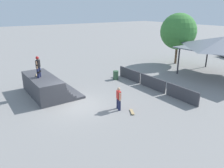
% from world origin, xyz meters
% --- Properties ---
extents(ground_plane, '(160.00, 160.00, 0.00)m').
position_xyz_m(ground_plane, '(0.00, 0.00, 0.00)').
color(ground_plane, gray).
extents(quarter_pipe_ramp, '(4.95, 3.43, 1.56)m').
position_xyz_m(quarter_pipe_ramp, '(-3.27, -1.06, 0.70)').
color(quarter_pipe_ramp, '#424247').
rests_on(quarter_pipe_ramp, ground).
extents(skater_on_deck, '(0.65, 0.53, 1.65)m').
position_xyz_m(skater_on_deck, '(-3.21, -1.52, 2.50)').
color(skater_on_deck, '#1E2347').
rests_on(skater_on_deck, quarter_pipe_ramp).
extents(skateboard_on_deck, '(0.87, 0.45, 0.09)m').
position_xyz_m(skateboard_on_deck, '(-3.68, -1.54, 1.62)').
color(skateboard_on_deck, silver).
rests_on(skateboard_on_deck, quarter_pipe_ramp).
extents(bystander_walking, '(0.64, 0.34, 1.60)m').
position_xyz_m(bystander_walking, '(2.23, 2.10, 0.89)').
color(bystander_walking, '#1E2347').
rests_on(bystander_walking, ground).
extents(skateboard_on_ground, '(0.83, 0.57, 0.09)m').
position_xyz_m(skateboard_on_ground, '(3.16, 2.54, 0.06)').
color(skateboard_on_ground, green).
rests_on(skateboard_on_ground, ground).
extents(barrier_fence, '(9.18, 0.12, 1.05)m').
position_xyz_m(barrier_fence, '(0.56, 6.93, 0.52)').
color(barrier_fence, '#3D3D42').
rests_on(barrier_fence, ground).
extents(tree_beside_pavilion, '(4.30, 4.30, 6.12)m').
position_xyz_m(tree_beside_pavilion, '(-4.42, 15.84, 3.96)').
color(tree_beside_pavilion, brown).
rests_on(tree_beside_pavilion, ground).
extents(trash_bin, '(0.52, 0.52, 0.85)m').
position_xyz_m(trash_bin, '(-3.38, 5.86, 0.42)').
color(trash_bin, '#385B3D').
rests_on(trash_bin, ground).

